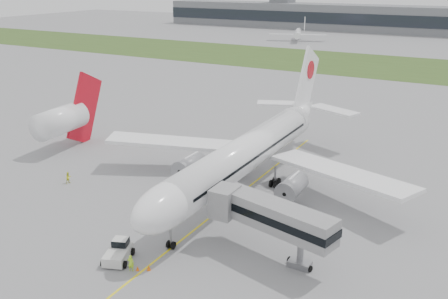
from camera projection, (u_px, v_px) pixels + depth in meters
The scene contains 14 objects.
ground at pixel (233, 199), 68.88m from camera, with size 600.00×600.00×0.00m, color gray.
apron_markings at pixel (215, 213), 64.75m from camera, with size 70.00×70.00×0.04m, color yellow, non-canonical shape.
grass_strip at pixel (400, 67), 168.00m from camera, with size 600.00×50.00×0.02m, color #35501E.
terminal_building at pixel (442, 21), 256.45m from camera, with size 320.00×22.30×14.00m.
control_tower at pixel (281, 27), 301.65m from camera, with size 12.00×12.00×56.00m, color slate, non-canonical shape.
airliner at pixel (249, 150), 71.04m from camera, with size 48.13×53.95×17.88m.
pushback_tug at pixel (119, 251), 54.09m from camera, with size 3.76×4.52×2.04m.
jet_bridge at pixel (268, 215), 53.23m from camera, with size 14.97×6.33×6.83m.
safety_cone_left at pixel (138, 268), 52.16m from camera, with size 0.36×0.36×0.50m, color #FF600D.
safety_cone_right at pixel (149, 268), 52.20m from camera, with size 0.44×0.44×0.60m, color #FF600D.
ground_crew_near at pixel (131, 263), 51.90m from camera, with size 0.68×0.44×1.85m, color #B9FC2A.
ground_crew_far at pixel (68, 178), 73.97m from camera, with size 0.84×0.66×1.74m, color yellow.
neighbor_aircraft at pixel (64, 119), 87.51m from camera, with size 5.70×16.87×13.69m.
distant_aircraft_left at pixel (297, 41), 235.43m from camera, with size 26.58×23.46×10.16m, color white, non-canonical shape.
Camera 1 is at (29.28, -55.52, 29.22)m, focal length 40.00 mm.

